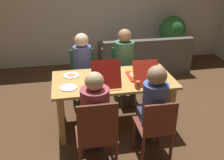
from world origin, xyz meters
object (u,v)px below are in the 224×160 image
Objects in this scene: drinking_glass_1 at (138,85)px; potted_plant at (172,35)px; person_1 at (95,113)px; chair_3 at (83,73)px; dining_table at (113,86)px; pizza_box_1 at (141,75)px; person_2 at (153,104)px; pizza_box_0 at (104,79)px; plate_0 at (71,75)px; drinking_glass_2 at (160,80)px; person_0 at (125,60)px; chair_0 at (123,71)px; plate_1 at (69,88)px; person_3 at (83,64)px; couch at (144,59)px; drinking_glass_0 at (108,67)px; chair_2 at (156,128)px; chair_1 at (97,134)px.

potted_plant is (1.59, 2.64, -0.12)m from drinking_glass_1.
person_1 is 1.66m from chair_3.
pizza_box_1 reaches higher than dining_table.
person_2 is 0.80m from pizza_box_0.
pizza_box_0 is 2.20× the size of plate_0.
person_1 is 1.07m from drinking_glass_2.
person_0 is 1.13× the size of potted_plant.
plate_1 is (-0.97, -1.04, 0.28)m from chair_0.
person_3 is at bearing -144.73° from potted_plant.
plate_1 is 2.77m from couch.
plate_1 is 1.22m from drinking_glass_2.
person_0 is 1.33m from plate_1.
drinking_glass_2 reaches higher than dining_table.
pizza_box_0 is 0.27× the size of couch.
person_2 is 2.81m from couch.
drinking_glass_0 is (-0.02, 0.31, 0.16)m from dining_table.
drinking_glass_0 is at bearing 107.30° from chair_2.
person_3 is at bearing -168.94° from chair_0.
potted_plant is at bearing 63.46° from person_2.
person_2 is (0.00, 0.15, 0.24)m from chair_2.
person_2 reaches higher than chair_3.
person_0 reaches higher than drinking_glass_0.
person_1 is at bearing -107.56° from pizza_box_0.
drinking_glass_2 is at bearing -23.70° from plate_0.
chair_0 is 8.44× the size of drinking_glass_0.
person_1 reaches higher than chair_1.
chair_0 is at bearing 46.83° from plate_1.
potted_plant is at bearing 51.18° from dining_table.
couch is (0.73, 2.67, -0.45)m from person_2.
person_1 is at bearing -107.45° from drinking_glass_0.
person_1 is 10.49× the size of drinking_glass_2.
person_1 is (0.00, 0.15, 0.19)m from chair_1.
chair_0 reaches higher than drinking_glass_0.
person_3 is 2.43× the size of pizza_box_0.
chair_1 reaches higher than chair_3.
person_1 reaches higher than chair_2.
drinking_glass_2 is 2.88m from potted_plant.
person_2 is (0.00, -1.58, 0.24)m from chair_0.
chair_1 is at bearing -111.50° from chair_0.
chair_3 is at bearing 129.63° from pizza_box_1.
person_1 reaches higher than potted_plant.
person_0 is 11.89× the size of drinking_glass_0.
dining_table is 0.24m from pizza_box_0.
person_1 is 1.15m from drinking_glass_0.
drinking_glass_0 is (-0.37, 1.17, 0.33)m from chair_2.
chair_3 is (-0.00, 1.80, -0.02)m from chair_1.
person_3 is 2.31× the size of pizza_box_1.
person_0 is at bearing 29.25° from plate_0.
dining_table is at bearing -85.72° from drinking_glass_0.
drinking_glass_0 is at bearing 94.28° from dining_table.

